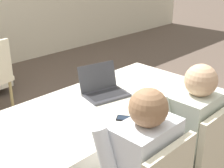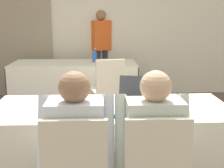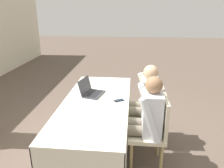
{
  "view_description": "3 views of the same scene",
  "coord_description": "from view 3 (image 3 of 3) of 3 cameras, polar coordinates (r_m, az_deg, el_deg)",
  "views": [
    {
      "loc": [
        -1.35,
        -1.54,
        1.76
      ],
      "look_at": [
        0.0,
        -0.21,
        0.97
      ],
      "focal_mm": 50.0,
      "sensor_mm": 36.0,
      "label": 1
    },
    {
      "loc": [
        -0.09,
        -2.59,
        1.5
      ],
      "look_at": [
        0.0,
        -0.21,
        0.97
      ],
      "focal_mm": 50.0,
      "sensor_mm": 36.0,
      "label": 2
    },
    {
      "loc": [
        -2.59,
        -0.47,
        1.9
      ],
      "look_at": [
        0.0,
        -0.21,
        0.97
      ],
      "focal_mm": 35.0,
      "sensor_mm": 36.0,
      "label": 3
    }
  ],
  "objects": [
    {
      "name": "paper_centre_table",
      "position": [
        3.57,
        -0.12,
        0.38
      ],
      "size": [
        0.3,
        0.35,
        0.0
      ],
      "rotation": [
        0.0,
        0.0,
        0.34
      ],
      "color": "white",
      "rests_on": "conference_table_near"
    },
    {
      "name": "chair_near_right",
      "position": [
        3.18,
        9.98,
        -6.81
      ],
      "size": [
        0.44,
        0.44,
        0.91
      ],
      "rotation": [
        0.0,
        0.0,
        3.14
      ],
      "color": "tan",
      "rests_on": "ground_plane"
    },
    {
      "name": "chair_near_left",
      "position": [
        2.73,
        10.69,
        -11.51
      ],
      "size": [
        0.44,
        0.44,
        0.91
      ],
      "rotation": [
        0.0,
        0.0,
        3.14
      ],
      "color": "tan",
      "rests_on": "ground_plane"
    },
    {
      "name": "laptop",
      "position": [
        3.09,
        -5.42,
        -2.0
      ],
      "size": [
        0.39,
        0.35,
        0.23
      ],
      "rotation": [
        0.0,
        0.0,
        -0.23
      ],
      "color": "#333338",
      "rests_on": "conference_table_near"
    },
    {
      "name": "conference_table_near",
      "position": [
        2.95,
        -4.16,
        -7.46
      ],
      "size": [
        2.06,
        0.86,
        0.72
      ],
      "color": "silver",
      "rests_on": "ground_plane"
    },
    {
      "name": "paper_beside_laptop",
      "position": [
        2.88,
        -6.65,
        -4.58
      ],
      "size": [
        0.32,
        0.36,
        0.0
      ],
      "rotation": [
        0.0,
        0.0,
        0.48
      ],
      "color": "white",
      "rests_on": "conference_table_near"
    },
    {
      "name": "cell_phone",
      "position": [
        2.89,
        1.83,
        -4.3
      ],
      "size": [
        0.13,
        0.15,
        0.01
      ],
      "rotation": [
        0.0,
        0.0,
        0.56
      ],
      "color": "black",
      "rests_on": "conference_table_near"
    },
    {
      "name": "ground_plane",
      "position": [
        3.24,
        -3.91,
        -16.28
      ],
      "size": [
        24.0,
        24.0,
        0.0
      ],
      "primitive_type": "plane",
      "color": "brown"
    },
    {
      "name": "person_white_shirt",
      "position": [
        3.1,
        8.25,
        -4.12
      ],
      "size": [
        0.5,
        0.52,
        1.17
      ],
      "rotation": [
        0.0,
        0.0,
        3.14
      ],
      "color": "#665B4C",
      "rests_on": "ground_plane"
    },
    {
      "name": "person_checkered_shirt",
      "position": [
        2.65,
        8.66,
        -8.5
      ],
      "size": [
        0.5,
        0.52,
        1.17
      ],
      "rotation": [
        0.0,
        0.0,
        3.14
      ],
      "color": "#665B4C",
      "rests_on": "ground_plane"
    }
  ]
}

